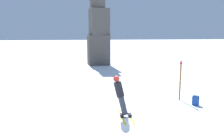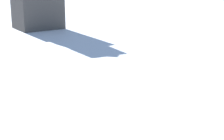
# 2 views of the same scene
# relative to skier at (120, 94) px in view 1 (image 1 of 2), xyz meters

# --- Properties ---
(ground_plane) EXTENTS (300.00, 300.00, 0.00)m
(ground_plane) POSITION_rel_skier_xyz_m (0.37, -0.05, -1.06)
(ground_plane) COLOR white
(skier) EXTENTS (1.28, 1.84, 1.91)m
(skier) POSITION_rel_skier_xyz_m (0.00, 0.00, 0.00)
(skier) COLOR yellow
(skier) RESTS_ON ground
(rock_pillar) EXTENTS (2.53, 2.22, 10.29)m
(rock_pillar) POSITION_rel_skier_xyz_m (2.11, 17.36, 3.24)
(rock_pillar) COLOR #4C4742
(rock_pillar) RESTS_ON ground
(spare_backpack) EXTENTS (0.35, 0.37, 0.50)m
(spare_backpack) POSITION_rel_skier_xyz_m (4.26, 0.68, -0.82)
(spare_backpack) COLOR #194293
(spare_backpack) RESTS_ON ground
(trail_marker) EXTENTS (0.13, 0.13, 2.22)m
(trail_marker) POSITION_rel_skier_xyz_m (3.95, 1.72, 0.15)
(trail_marker) COLOR brown
(trail_marker) RESTS_ON ground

